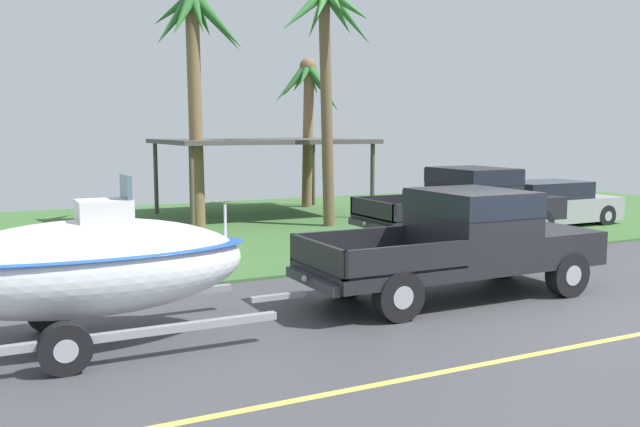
{
  "coord_description": "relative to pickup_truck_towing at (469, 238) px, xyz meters",
  "views": [
    {
      "loc": [
        -7.94,
        -8.36,
        2.95
      ],
      "look_at": [
        -3.01,
        1.52,
        1.59
      ],
      "focal_mm": 38.59,
      "sensor_mm": 36.0,
      "label": 1
    }
  ],
  "objects": [
    {
      "name": "parked_sedan_near",
      "position": [
        7.73,
        5.89,
        -0.37
      ],
      "size": [
        4.44,
        1.85,
        1.38
      ],
      "color": "#99999E",
      "rests_on": "ground"
    },
    {
      "name": "ground",
      "position": [
        0.23,
        7.2,
        -1.05
      ],
      "size": [
        36.0,
        22.0,
        0.11
      ],
      "color": "#424247"
    },
    {
      "name": "carport_awning",
      "position": [
        0.75,
        11.77,
        1.45
      ],
      "size": [
        6.5,
        4.87,
        2.62
      ],
      "color": "#4C4238",
      "rests_on": "ground"
    },
    {
      "name": "parked_pickup_background",
      "position": [
        4.13,
        5.04,
        0.02
      ],
      "size": [
        5.78,
        2.17,
        1.92
      ],
      "color": "black",
      "rests_on": "ground"
    },
    {
      "name": "palm_tree_mid",
      "position": [
        3.32,
        13.41,
        3.09
      ],
      "size": [
        2.79,
        3.35,
        5.53
      ],
      "color": "brown",
      "rests_on": "ground"
    },
    {
      "name": "palm_tree_near_left",
      "position": [
        1.72,
        8.84,
        4.63
      ],
      "size": [
        3.41,
        3.11,
        7.24
      ],
      "color": "brown",
      "rests_on": "ground"
    },
    {
      "name": "pickup_truck_towing",
      "position": [
        0.0,
        0.0,
        0.0
      ],
      "size": [
        5.62,
        1.98,
        1.88
      ],
      "color": "black",
      "rests_on": "ground"
    },
    {
      "name": "boat_on_trailer",
      "position": [
        -6.44,
        -0.0,
        0.06
      ],
      "size": [
        5.64,
        2.24,
        2.33
      ],
      "color": "gray",
      "rests_on": "ground"
    },
    {
      "name": "palm_tree_near_right",
      "position": [
        -1.83,
        10.35,
        4.28
      ],
      "size": [
        2.81,
        2.93,
        7.1
      ],
      "color": "brown",
      "rests_on": "ground"
    }
  ]
}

